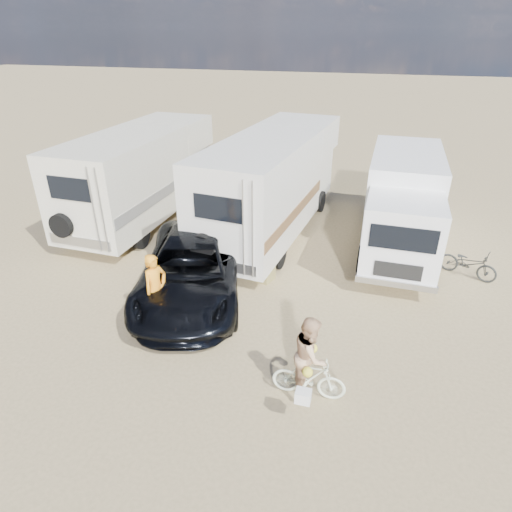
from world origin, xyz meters
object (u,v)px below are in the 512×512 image
(rider_man, at_px, (157,294))
(crate, at_px, (264,274))
(rv_left, at_px, (141,177))
(cooler, at_px, (191,257))
(rider_woman, at_px, (310,362))
(bike_woman, at_px, (309,378))
(box_truck, at_px, (402,206))
(rv_main, at_px, (272,186))
(bike_parked, at_px, (468,263))
(dark_suv, at_px, (192,269))
(bike_man, at_px, (158,308))

(rider_man, bearing_deg, crate, -13.89)
(rv_left, distance_m, cooler, 4.51)
(rider_woman, bearing_deg, bike_woman, -0.00)
(box_truck, height_order, rider_woman, box_truck)
(rv_main, height_order, box_truck, rv_main)
(rv_left, relative_size, bike_parked, 4.57)
(rider_woman, xyz_separation_m, crate, (-2.02, 4.18, -0.65))
(bike_woman, relative_size, cooler, 2.47)
(cooler, bearing_deg, rv_left, 148.06)
(dark_suv, bearing_deg, bike_woman, -53.63)
(rv_main, bearing_deg, rider_man, -95.65)
(box_truck, height_order, crate, box_truck)
(bike_man, relative_size, bike_parked, 1.15)
(bike_parked, height_order, cooler, bike_parked)
(rider_woman, distance_m, bike_parked, 7.10)
(box_truck, bearing_deg, bike_parked, -34.48)
(bike_parked, bearing_deg, crate, 132.11)
(dark_suv, bearing_deg, crate, 20.99)
(box_truck, distance_m, cooler, 6.97)
(rv_main, height_order, bike_man, rv_main)
(rv_main, bearing_deg, bike_parked, -8.09)
(rider_woman, xyz_separation_m, bike_parked, (3.74, 6.02, -0.42))
(dark_suv, relative_size, rider_man, 3.21)
(rv_main, height_order, rider_man, rv_main)
(rv_main, distance_m, bike_parked, 6.72)
(bike_man, bearing_deg, bike_woman, -88.28)
(rv_left, relative_size, rider_man, 4.23)
(bike_man, bearing_deg, rv_left, 51.78)
(rider_woman, height_order, bike_parked, rider_woman)
(rider_man, bearing_deg, rider_woman, -88.28)
(rider_woman, height_order, cooler, rider_woman)
(crate, bearing_deg, bike_man, -124.44)
(bike_man, bearing_deg, cooler, 29.45)
(dark_suv, height_order, rider_man, rider_man)
(bike_man, relative_size, rider_woman, 1.10)
(cooler, height_order, crate, cooler)
(bike_man, xyz_separation_m, cooler, (-0.49, 3.14, -0.26))
(bike_woman, distance_m, rider_man, 4.21)
(rider_woman, relative_size, bike_parked, 1.04)
(rv_main, xyz_separation_m, crate, (0.62, -3.46, -1.52))
(rv_left, bearing_deg, bike_man, -56.91)
(rv_main, height_order, cooler, rv_main)
(crate, bearing_deg, box_truck, 41.28)
(bike_woman, distance_m, cooler, 6.33)
(bike_man, bearing_deg, rider_woman, -88.28)
(dark_suv, height_order, crate, dark_suv)
(rv_main, xyz_separation_m, rider_man, (-1.32, -6.29, -0.83))
(rv_left, bearing_deg, dark_suv, -47.00)
(dark_suv, distance_m, crate, 2.20)
(rv_main, height_order, dark_suv, rv_main)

